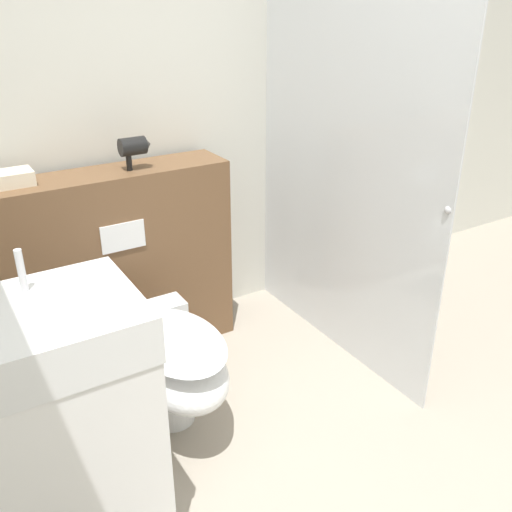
# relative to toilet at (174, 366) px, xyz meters

# --- Properties ---
(wall_back) EXTENTS (8.00, 0.06, 2.50)m
(wall_back) POSITION_rel_toilet_xyz_m (0.44, 0.94, 0.91)
(wall_back) COLOR silver
(wall_back) RESTS_ON ground_plane
(partition_panel) EXTENTS (1.21, 0.30, 1.03)m
(partition_panel) POSITION_rel_toilet_xyz_m (0.01, 0.72, 0.18)
(partition_panel) COLOR brown
(partition_panel) RESTS_ON ground_plane
(shower_glass) EXTENTS (0.04, 1.42, 2.11)m
(shower_glass) POSITION_rel_toilet_xyz_m (1.06, 0.20, 0.72)
(shower_glass) COLOR silver
(shower_glass) RESTS_ON ground_plane
(toilet) EXTENTS (0.38, 0.70, 0.50)m
(toilet) POSITION_rel_toilet_xyz_m (0.00, 0.00, 0.00)
(toilet) COLOR white
(toilet) RESTS_ON ground_plane
(sink_vanity) EXTENTS (0.60, 0.48, 1.13)m
(sink_vanity) POSITION_rel_toilet_xyz_m (-0.57, -0.38, 0.16)
(sink_vanity) COLOR white
(sink_vanity) RESTS_ON ground_plane
(hair_drier) EXTENTS (0.15, 0.09, 0.16)m
(hair_drier) POSITION_rel_toilet_xyz_m (0.15, 0.68, 0.81)
(hair_drier) COLOR black
(hair_drier) RESTS_ON partition_panel
(folded_towel) EXTENTS (0.22, 0.14, 0.07)m
(folded_towel) POSITION_rel_toilet_xyz_m (-0.44, 0.74, 0.73)
(folded_towel) COLOR beige
(folded_towel) RESTS_ON partition_panel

